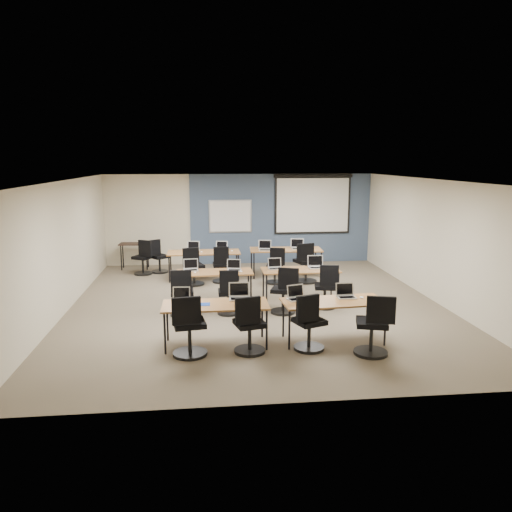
{
  "coord_description": "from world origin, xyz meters",
  "views": [
    {
      "loc": [
        -1.15,
        -10.45,
        3.14
      ],
      "look_at": [
        0.03,
        0.4,
        1.01
      ],
      "focal_mm": 35.0,
      "sensor_mm": 36.0,
      "label": 1
    }
  ],
  "objects": [
    {
      "name": "mouse_0",
      "position": [
        -1.31,
        -2.26,
        0.74
      ],
      "size": [
        0.08,
        0.1,
        0.03
      ],
      "primitive_type": "ellipsoid",
      "rotation": [
        0.0,
        0.0,
        -0.33
      ],
      "color": "white",
      "rests_on": "training_table_front_left"
    },
    {
      "name": "coffee_cup",
      "position": [
        0.62,
        -2.38,
        0.77
      ],
      "size": [
        0.08,
        0.08,
        0.06
      ],
      "primitive_type": "imported",
      "rotation": [
        0.0,
        0.0,
        0.19
      ],
      "color": "white",
      "rests_on": "snack_plate"
    },
    {
      "name": "task_chair_7",
      "position": [
        1.44,
        -0.41,
        0.4
      ],
      "size": [
        0.48,
        0.48,
        0.97
      ],
      "rotation": [
        0.0,
        0.0,
        -0.18
      ],
      "color": "black",
      "rests_on": "floor"
    },
    {
      "name": "mouse_6",
      "position": [
        0.79,
        0.03,
        0.74
      ],
      "size": [
        0.09,
        0.12,
        0.04
      ],
      "primitive_type": "ellipsoid",
      "rotation": [
        0.0,
        0.0,
        0.24
      ],
      "color": "white",
      "rests_on": "training_table_mid_right"
    },
    {
      "name": "wall_left",
      "position": [
        -4.0,
        0.0,
        1.35
      ],
      "size": [
        0.04,
        9.0,
        2.7
      ],
      "primitive_type": "cube",
      "color": "beige",
      "rests_on": "ground"
    },
    {
      "name": "whiteboard",
      "position": [
        -0.3,
        4.43,
        1.45
      ],
      "size": [
        1.28,
        0.03,
        0.98
      ],
      "color": "#B3BCC7",
      "rests_on": "wall_back"
    },
    {
      "name": "wall_front",
      "position": [
        0.0,
        -4.5,
        1.35
      ],
      "size": [
        8.0,
        0.04,
        2.7
      ],
      "primitive_type": "cube",
      "color": "beige",
      "rests_on": "ground"
    },
    {
      "name": "ceiling",
      "position": [
        0.0,
        0.0,
        2.7
      ],
      "size": [
        8.0,
        9.0,
        0.02
      ],
      "primitive_type": "cube",
      "color": "white",
      "rests_on": "ground"
    },
    {
      "name": "laptop_9",
      "position": [
        -0.63,
        2.73,
        0.79
      ],
      "size": [
        0.31,
        0.27,
        0.24
      ],
      "rotation": [
        0.0,
        0.0,
        -0.24
      ],
      "color": "silver",
      "rests_on": "training_table_back_left"
    },
    {
      "name": "floor",
      "position": [
        0.0,
        0.0,
        0.0
      ],
      "size": [
        8.0,
        9.0,
        0.02
      ],
      "primitive_type": "cube",
      "color": "#6B6354",
      "rests_on": "ground"
    },
    {
      "name": "training_table_front_right",
      "position": [
        1.09,
        -2.34,
        0.68
      ],
      "size": [
        1.77,
        0.74,
        0.73
      ],
      "rotation": [
        0.0,
        0.0,
        0.07
      ],
      "color": "brown",
      "rests_on": "floor"
    },
    {
      "name": "task_chair_8",
      "position": [
        -1.39,
        1.88,
        0.41
      ],
      "size": [
        0.53,
        0.51,
        0.99
      ],
      "rotation": [
        0.0,
        0.0,
        0.33
      ],
      "color": "black",
      "rests_on": "floor"
    },
    {
      "name": "training_table_mid_right",
      "position": [
        1.0,
        0.18,
        0.68
      ],
      "size": [
        1.71,
        0.71,
        0.73
      ],
      "rotation": [
        0.0,
        0.0,
        -0.0
      ],
      "color": "olive",
      "rests_on": "floor"
    },
    {
      "name": "laptop_2",
      "position": [
        0.46,
        -2.17,
        0.79
      ],
      "size": [
        0.32,
        0.27,
        0.24
      ],
      "rotation": [
        0.0,
        0.0,
        0.29
      ],
      "color": "#B9B9C3",
      "rests_on": "training_table_front_right"
    },
    {
      "name": "mouse_10",
      "position": [
        0.82,
        2.55,
        0.74
      ],
      "size": [
        0.07,
        0.1,
        0.03
      ],
      "primitive_type": "ellipsoid",
      "rotation": [
        0.0,
        0.0,
        -0.12
      ],
      "color": "white",
      "rests_on": "training_table_back_right"
    },
    {
      "name": "task_chair_2",
      "position": [
        0.57,
        -2.73,
        0.41
      ],
      "size": [
        0.53,
        0.51,
        0.99
      ],
      "rotation": [
        0.0,
        0.0,
        0.37
      ],
      "color": "black",
      "rests_on": "floor"
    },
    {
      "name": "task_chair_1",
      "position": [
        -0.42,
        -2.75,
        0.41
      ],
      "size": [
        0.52,
        0.52,
        1.0
      ],
      "rotation": [
        0.0,
        0.0,
        0.23
      ],
      "color": "black",
      "rests_on": "floor"
    },
    {
      "name": "task_chair_9",
      "position": [
        -0.68,
        2.07,
        0.4
      ],
      "size": [
        0.48,
        0.48,
        0.96
      ],
      "rotation": [
        0.0,
        0.0,
        0.05
      ],
      "color": "black",
      "rests_on": "floor"
    },
    {
      "name": "laptop_3",
      "position": [
        1.36,
        -2.15,
        0.79
      ],
      "size": [
        0.32,
        0.27,
        0.25
      ],
      "rotation": [
        0.0,
        0.0,
        0.01
      ],
      "color": "#B1B1B1",
      "rests_on": "training_table_front_right"
    },
    {
      "name": "task_chair_10",
      "position": [
        0.69,
        1.81,
        0.39
      ],
      "size": [
        0.47,
        0.47,
        0.95
      ],
      "rotation": [
        0.0,
        0.0,
        -0.19
      ],
      "color": "black",
      "rests_on": "floor"
    },
    {
      "name": "training_table_front_left",
      "position": [
        -0.95,
        -2.32,
        0.68
      ],
      "size": [
        1.79,
        0.75,
        0.73
      ],
      "rotation": [
        0.0,
        0.0,
        -0.01
      ],
      "color": "#95633B",
      "rests_on": "floor"
    },
    {
      "name": "laptop_10",
      "position": [
        0.53,
        2.63,
        0.79
      ],
      "size": [
        0.35,
        0.29,
        0.26
      ],
      "rotation": [
        0.0,
        0.0,
        -0.17
      ],
      "color": "silver",
      "rests_on": "training_table_back_right"
    },
    {
      "name": "spare_chair_a",
      "position": [
        -2.39,
        3.4,
        0.39
      ],
      "size": [
        0.54,
        0.47,
        0.96
      ],
      "rotation": [
        0.0,
        0.0,
        0.66
      ],
      "color": "black",
      "rests_on": "floor"
    },
    {
      "name": "mouse_9",
      "position": [
        -0.37,
        2.56,
        0.74
      ],
      "size": [
        0.09,
        0.11,
        0.03
      ],
      "primitive_type": "ellipsoid",
      "rotation": [
        0.0,
        0.0,
        0.29
      ],
      "color": "white",
      "rests_on": "training_table_back_left"
    },
    {
      "name": "laptop_8",
      "position": [
        -1.39,
        2.75,
        0.79
      ],
      "size": [
        0.32,
        0.28,
        0.25
      ],
      "rotation": [
        0.0,
        0.0,
        -0.14
      ],
      "color": "#A6A6B1",
      "rests_on": "training_table_back_left"
    },
    {
      "name": "task_chair_6",
      "position": [
        0.5,
        -0.69,
        0.41
      ],
      "size": [
        0.54,
        0.51,
        0.99
      ],
      "rotation": [
        0.0,
        0.0,
        -0.36
      ],
      "color": "black",
      "rests_on": "floor"
    },
    {
      "name": "mouse_5",
      "position": [
        -0.33,
        0.06,
        0.74
      ],
      "size": [
        0.09,
        0.11,
        0.03
      ],
      "primitive_type": "ellipsoid",
      "rotation": [
        0.0,
        0.0,
        -0.3
      ],
      "color": "white",
      "rests_on": "training_table_mid_left"
    },
    {
      "name": "mouse_8",
      "position": [
        -1.18,
        2.47,
        0.74
      ],
      "size": [
        0.07,
        0.1,
        0.03
      ],
      "primitive_type": "ellipsoid",
      "rotation": [
        0.0,
        0.0,
        0.12
      ],
      "color": "white",
      "rests_on": "training_table_back_left"
    },
    {
      "name": "laptop_4",
      "position": [
        -1.41,
        0.35,
        0.79
      ],
      "size": [
        0.32,
        0.27,
        0.24
      ],
      "rotation": [
        0.0,
        0.0,
        0.1
      ],
      "color": "#ADADAD",
      "rests_on": "training_table_mid_left"
    },
    {
      "name": "blue_mousepad",
      "position": [
        -1.15,
        -2.32,
        0.73
      ],
      "size": [
        0.22,
        0.19,
        0.01
      ],
      "primitive_type": "cube",
      "rotation": [
        0.0,
        0.0,
        -0.02
      ],
      "color": "#183DA4",
      "rests_on": "training_table_front_left"
    },
    {
      "name": "mouse_3",
      "position": [
        1.62,
        -2.24,
        0.74
      ],
      "size": [
        0.09,
        0.12,
        0.04
      ],
      "primitive_type": "ellipsoid",
      "rotation": [
        0.0,
        0.0,
        -0.23
      ],
      "color": "white",
      "rests_on": "training_table_front_right"
    },
    {
      "name": "snack_bowl",
      "position": [
        -0.47,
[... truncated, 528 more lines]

